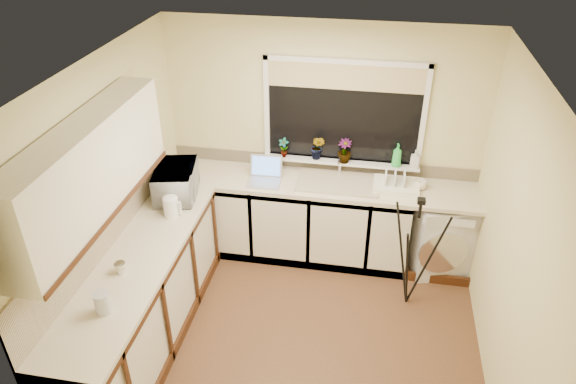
{
  "coord_description": "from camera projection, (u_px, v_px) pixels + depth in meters",
  "views": [
    {
      "loc": [
        0.51,
        -3.43,
        3.61
      ],
      "look_at": [
        -0.19,
        0.55,
        1.15
      ],
      "focal_mm": 33.12,
      "sensor_mm": 36.0,
      "label": 1
    }
  ],
  "objects": [
    {
      "name": "dish_rack",
      "position": [
        396.0,
        186.0,
        5.24
      ],
      "size": [
        0.45,
        0.33,
        0.07
      ],
      "primitive_type": "cube",
      "rotation": [
        0.0,
        0.0,
        -0.0
      ],
      "color": "white",
      "rests_on": "worktop_back"
    },
    {
      "name": "plant_a",
      "position": [
        284.0,
        148.0,
        5.47
      ],
      "size": [
        0.12,
        0.09,
        0.21
      ],
      "primitive_type": "imported",
      "rotation": [
        0.0,
        0.0,
        -0.14
      ],
      "color": "#999999",
      "rests_on": "windowsill"
    },
    {
      "name": "window_glass",
      "position": [
        344.0,
        113.0,
        5.25
      ],
      "size": [
        1.5,
        0.02,
        1.0
      ],
      "primitive_type": "cube",
      "color": "black",
      "rests_on": "wall_back"
    },
    {
      "name": "worktop_left",
      "position": [
        136.0,
        261.0,
        4.32
      ],
      "size": [
        0.6,
        2.4,
        0.04
      ],
      "primitive_type": "cube",
      "color": "beige",
      "rests_on": "base_cabinet_left"
    },
    {
      "name": "laptop",
      "position": [
        265.0,
        175.0,
        5.38
      ],
      "size": [
        0.34,
        0.31,
        0.24
      ],
      "rotation": [
        0.0,
        0.0,
        0.03
      ],
      "color": "#ACABB4",
      "rests_on": "worktop_back"
    },
    {
      "name": "base_cabinet_left",
      "position": [
        144.0,
        302.0,
        4.56
      ],
      "size": [
        0.54,
        2.4,
        0.86
      ],
      "primitive_type": "cube",
      "color": "silver",
      "rests_on": "floor"
    },
    {
      "name": "splashback_left",
      "position": [
        98.0,
        233.0,
        4.24
      ],
      "size": [
        0.02,
        2.4,
        0.45
      ],
      "primitive_type": "cube",
      "color": "beige",
      "rests_on": "wall_left"
    },
    {
      "name": "wall_back",
      "position": [
        323.0,
        140.0,
        5.46
      ],
      "size": [
        3.2,
        0.0,
        3.2
      ],
      "primitive_type": "plane",
      "rotation": [
        1.57,
        0.0,
        0.0
      ],
      "color": "beige",
      "rests_on": "ground"
    },
    {
      "name": "glass_jug",
      "position": [
        103.0,
        303.0,
        3.76
      ],
      "size": [
        0.12,
        0.12,
        0.17
      ],
      "primitive_type": "cylinder",
      "color": "#B4B7C0",
      "rests_on": "worktop_left"
    },
    {
      "name": "steel_jar",
      "position": [
        120.0,
        268.0,
        4.15
      ],
      "size": [
        0.07,
        0.07,
        0.1
      ],
      "primitive_type": "cylinder",
      "color": "silver",
      "rests_on": "worktop_left"
    },
    {
      "name": "window_blind",
      "position": [
        346.0,
        77.0,
        5.04
      ],
      "size": [
        1.5,
        0.02,
        0.25
      ],
      "primitive_type": "cube",
      "color": "tan",
      "rests_on": "wall_back"
    },
    {
      "name": "wall_left",
      "position": [
        111.0,
        203.0,
        4.44
      ],
      "size": [
        0.0,
        3.0,
        3.0
      ],
      "primitive_type": "plane",
      "rotation": [
        1.57,
        0.0,
        1.57
      ],
      "color": "beige",
      "rests_on": "ground"
    },
    {
      "name": "plant_c",
      "position": [
        344.0,
        151.0,
        5.37
      ],
      "size": [
        0.15,
        0.15,
        0.25
      ],
      "primitive_type": "imported",
      "rotation": [
        0.0,
        0.0,
        -0.1
      ],
      "color": "#999999",
      "rests_on": "windowsill"
    },
    {
      "name": "washing_machine",
      "position": [
        441.0,
        234.0,
        5.45
      ],
      "size": [
        0.7,
        0.68,
        0.82
      ],
      "primitive_type": "cube",
      "rotation": [
        0.0,
        0.0,
        0.25
      ],
      "color": "silver",
      "rests_on": "floor"
    },
    {
      "name": "cup_back",
      "position": [
        420.0,
        185.0,
        5.24
      ],
      "size": [
        0.15,
        0.15,
        0.1
      ],
      "primitive_type": "imported",
      "rotation": [
        0.0,
        0.0,
        -0.21
      ],
      "color": "white",
      "rests_on": "worktop_back"
    },
    {
      "name": "ceiling",
      "position": [
        302.0,
        71.0,
        3.56
      ],
      "size": [
        3.2,
        3.2,
        0.0
      ],
      "primitive_type": "plane",
      "rotation": [
        3.14,
        0.0,
        0.0
      ],
      "color": "white",
      "rests_on": "ground"
    },
    {
      "name": "sink",
      "position": [
        338.0,
        183.0,
        5.34
      ],
      "size": [
        0.82,
        0.46,
        0.03
      ],
      "primitive_type": "cube",
      "color": "tan",
      "rests_on": "worktop_back"
    },
    {
      "name": "base_cabinet_back",
      "position": [
        287.0,
        217.0,
        5.67
      ],
      "size": [
        2.55,
        0.6,
        0.86
      ],
      "primitive_type": "cube",
      "color": "silver",
      "rests_on": "floor"
    },
    {
      "name": "tripod",
      "position": [
        413.0,
        253.0,
        4.88
      ],
      "size": [
        0.68,
        0.68,
        1.18
      ],
      "primitive_type": null,
      "rotation": [
        0.0,
        0.0,
        0.18
      ],
      "color": "black",
      "rests_on": "floor"
    },
    {
      "name": "windowsill",
      "position": [
        340.0,
        161.0,
        5.47
      ],
      "size": [
        1.6,
        0.14,
        0.03
      ],
      "primitive_type": "cube",
      "color": "white",
      "rests_on": "wall_back"
    },
    {
      "name": "splashback_back",
      "position": [
        322.0,
        163.0,
        5.59
      ],
      "size": [
        3.2,
        0.02,
        0.14
      ],
      "primitive_type": "cube",
      "color": "beige",
      "rests_on": "wall_back"
    },
    {
      "name": "worktop_back",
      "position": [
        318.0,
        184.0,
        5.39
      ],
      "size": [
        3.2,
        0.6,
        0.04
      ],
      "primitive_type": "cube",
      "color": "beige",
      "rests_on": "base_cabinet_back"
    },
    {
      "name": "kettle",
      "position": [
        171.0,
        207.0,
        4.81
      ],
      "size": [
        0.14,
        0.14,
        0.18
      ],
      "primitive_type": "cylinder",
      "color": "white",
      "rests_on": "worktop_left"
    },
    {
      "name": "soap_bottle_clear",
      "position": [
        415.0,
        159.0,
        5.29
      ],
      "size": [
        0.09,
        0.1,
        0.19
      ],
      "primitive_type": "imported",
      "rotation": [
        0.0,
        0.0,
        -0.11
      ],
      "color": "#999999",
      "rests_on": "windowsill"
    },
    {
      "name": "faucet",
      "position": [
        340.0,
        165.0,
        5.44
      ],
      "size": [
        0.03,
        0.03,
        0.24
      ],
      "primitive_type": "cylinder",
      "color": "silver",
      "rests_on": "worktop_back"
    },
    {
      "name": "wall_right",
      "position": [
        511.0,
        243.0,
        3.96
      ],
      "size": [
        0.0,
        3.0,
        3.0
      ],
      "primitive_type": "plane",
      "rotation": [
        1.57,
        0.0,
        -1.57
      ],
      "color": "beige",
      "rests_on": "ground"
    },
    {
      "name": "soap_bottle_green",
      "position": [
        397.0,
        155.0,
        5.29
      ],
      "size": [
        0.11,
        0.11,
        0.25
      ],
      "primitive_type": "imported",
      "rotation": [
        0.0,
        0.0,
        0.2
      ],
      "color": "green",
      "rests_on": "windowsill"
    },
    {
      "name": "upper_cabinet",
      "position": [
        89.0,
        170.0,
        3.74
      ],
      "size": [
        0.28,
        1.9,
        0.7
      ],
      "primitive_type": "cube",
      "color": "silver",
      "rests_on": "wall_left"
    },
    {
      "name": "plant_b",
      "position": [
        318.0,
        147.0,
        5.42
      ],
      "size": [
        0.18,
        0.17,
        0.26
      ],
      "primitive_type": "imported",
      "rotation": [
        0.0,
        0.0,
        -0.42
      ],
      "color": "#999999",
      "rests_on": "windowsill"
    },
    {
      "name": "microwave",
      "position": [
        176.0,
        182.0,
        5.08
      ],
      "size": [
        0.47,
        0.61,
        0.3
      ],
      "primitive_type": "imported",
      "rotation": [
        0.0,
        0.0,
        1.77
      ],
      "color": "white",
      "rests_on": "worktop_left"
    },
    {
      "name": "wall_front",
      "position": [
        258.0,
        373.0,
        2.94
      ],
      "size": [
        3.2,
        0.0,
        3.2
      ],
      "primitive_type": "plane",
      "rotation": [
        -1.57,
        0.0,
        0.0
      ],
      "color": "beige",
      "rests_on": "ground"
    },
    {
      "name": "cup_left",
      "position": [
        120.0,
        268.0,
        4.15
      ],
      "size": [
        0.12,
        0.12,
        0.09
      ],
      "primitive_type": "imported",
      "rotation": [
        0.0,
        0.0,
        -0.29
      ],
      "color": "beige",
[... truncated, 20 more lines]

